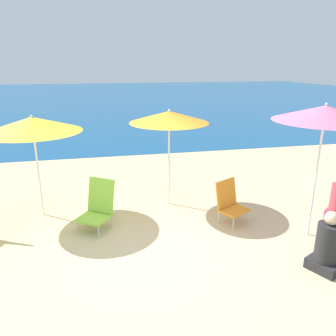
% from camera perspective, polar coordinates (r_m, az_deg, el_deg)
% --- Properties ---
extents(ground_plane, '(60.00, 60.00, 0.00)m').
position_cam_1_polar(ground_plane, '(5.54, -4.52, -13.51)').
color(ground_plane, '#D1BA89').
extents(sea_water, '(60.00, 40.00, 0.01)m').
position_cam_1_polar(sea_water, '(30.42, -11.22, 12.12)').
color(sea_water, navy).
rests_on(sea_water, ground).
extents(beach_umbrella_pink, '(1.61, 1.61, 2.29)m').
position_cam_1_polar(beach_umbrella_pink, '(5.72, 25.69, 8.55)').
color(beach_umbrella_pink, white).
rests_on(beach_umbrella_pink, ground).
extents(beach_umbrella_orange, '(1.58, 1.58, 2.01)m').
position_cam_1_polar(beach_umbrella_orange, '(6.52, 0.18, 8.86)').
color(beach_umbrella_orange, white).
rests_on(beach_umbrella_orange, ground).
extents(beach_umbrella_yellow, '(1.78, 1.78, 1.98)m').
position_cam_1_polar(beach_umbrella_yellow, '(6.50, -22.55, 7.00)').
color(beach_umbrella_yellow, white).
rests_on(beach_umbrella_yellow, ground).
extents(beach_chair_orange, '(0.66, 0.65, 0.80)m').
position_cam_1_polar(beach_chair_orange, '(6.25, 10.70, -5.70)').
color(beach_chair_orange, silver).
rests_on(beach_chair_orange, ground).
extents(beach_chair_lime, '(0.75, 0.78, 0.89)m').
position_cam_1_polar(beach_chair_lime, '(6.06, -12.10, -6.41)').
color(beach_chair_lime, silver).
rests_on(beach_chair_lime, ground).
extents(person_seated_near, '(0.52, 0.55, 0.93)m').
position_cam_1_polar(person_seated_near, '(5.31, 25.97, -12.21)').
color(person_seated_near, '#262628').
rests_on(person_seated_near, ground).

